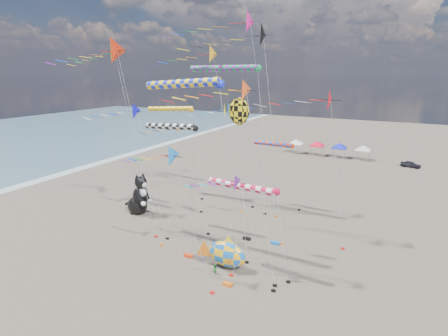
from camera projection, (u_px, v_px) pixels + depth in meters
ground at (160, 302)px, 29.22m from camera, size 260.00×260.00×0.00m
delta_kite_0 at (311, 102)px, 35.81m from camera, size 13.10×2.50×17.17m
delta_kite_1 at (115, 52)px, 35.45m from camera, size 14.19×2.82×22.20m
delta_kite_2 at (204, 57)px, 45.29m from camera, size 14.39×2.44×22.07m
delta_kite_3 at (109, 56)px, 37.61m from camera, size 11.27×2.11×21.71m
delta_kite_4 at (233, 111)px, 47.56m from camera, size 8.68×1.91×14.77m
delta_kite_5 at (237, 189)px, 29.89m from camera, size 8.17×1.76×10.15m
delta_kite_6 at (255, 36)px, 34.97m from camera, size 12.95×2.58×23.64m
delta_kite_7 at (231, 94)px, 28.91m from camera, size 11.23×1.97×18.24m
delta_kite_8 at (132, 113)px, 38.27m from camera, size 10.13×1.86×15.58m
delta_kite_9 at (238, 24)px, 42.61m from camera, size 18.12×2.94×26.09m
delta_kite_10 at (172, 131)px, 47.01m from camera, size 9.41×1.55×12.20m
delta_kite_11 at (163, 159)px, 29.39m from camera, size 9.67×1.94×12.84m
windsock_0 at (173, 127)px, 40.14m from camera, size 8.47×0.73×12.93m
windsock_1 at (186, 84)px, 33.25m from camera, size 9.93×0.87×17.99m
windsock_2 at (245, 187)px, 31.67m from camera, size 8.38×0.71×8.92m
windsock_3 at (172, 109)px, 51.49m from camera, size 9.20×0.73×13.77m
windsock_4 at (275, 145)px, 48.00m from camera, size 7.16×0.65×9.39m
windsock_5 at (226, 69)px, 44.89m from camera, size 11.50×0.89×19.54m
angelfish_kite at (237, 112)px, 33.98m from camera, size 3.74×3.02×16.26m
cat_inflatable at (138, 193)px, 46.81m from camera, size 4.68×3.02×5.84m
fish_inflatable at (226, 254)px, 33.92m from camera, size 5.41×2.32×3.61m
person_adult at (204, 256)px, 34.94m from camera, size 0.70×0.66×1.60m
child_green at (215, 269)px, 33.14m from camera, size 0.64×0.58×1.06m
child_blue at (227, 254)px, 35.94m from camera, size 0.49×0.61×0.97m
kite_bag_0 at (188, 256)px, 36.36m from camera, size 0.90×0.44×0.30m
kite_bag_1 at (275, 243)px, 39.03m from camera, size 0.90×0.44×0.30m
kite_bag_2 at (228, 284)px, 31.44m from camera, size 0.90×0.44×0.30m
kite_bag_3 at (247, 238)px, 40.12m from camera, size 0.90×0.44×0.30m
tent_row at (328, 143)px, 79.03m from camera, size 19.20×4.20×3.80m
parked_car at (411, 164)px, 70.44m from camera, size 3.99×2.35×1.28m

